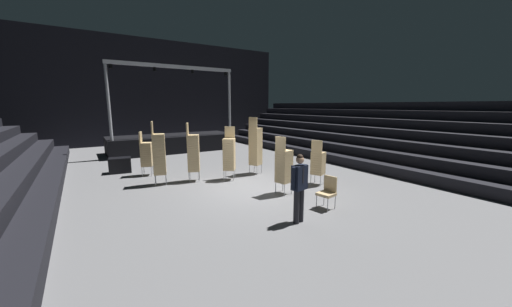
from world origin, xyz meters
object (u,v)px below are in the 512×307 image
chair_stack_front_right (255,146)px  chair_stack_mid_right (318,162)px  chair_stack_rear_left (159,153)px  stage_riser (173,142)px  man_with_tie (299,184)px  chair_stack_mid_centre (284,165)px  loose_chair_near_man (328,191)px  chair_stack_front_left (229,154)px  chair_stack_mid_left (193,152)px  chair_stack_rear_right (146,154)px  equipment_road_case (120,165)px

chair_stack_front_right → chair_stack_mid_right: bearing=-2.6°
chair_stack_rear_left → stage_riser: bearing=176.6°
man_with_tie → chair_stack_mid_right: man_with_tie is taller
stage_riser → chair_stack_front_right: (1.31, -8.09, 0.62)m
chair_stack_mid_centre → loose_chair_near_man: size_ratio=2.08×
man_with_tie → chair_stack_front_right: size_ratio=0.72×
stage_riser → chair_stack_front_left: bearing=-90.6°
stage_riser → loose_chair_near_man: (0.87, -12.70, -0.08)m
chair_stack_mid_centre → loose_chair_near_man: 1.82m
chair_stack_front_right → chair_stack_mid_left: 2.71m
chair_stack_rear_right → stage_riser: bearing=176.6°
stage_riser → chair_stack_rear_right: 6.45m
stage_riser → chair_stack_mid_left: (-1.37, -7.78, 0.54)m
stage_riser → chair_stack_mid_left: 7.92m
chair_stack_front_right → chair_stack_rear_right: 4.66m
stage_riser → man_with_tie: bearing=-92.2°
stage_riser → chair_stack_front_right: size_ratio=3.13×
chair_stack_front_left → chair_stack_mid_centre: bearing=143.0°
chair_stack_front_right → chair_stack_mid_right: size_ratio=1.45×
stage_riser → chair_stack_rear_right: bearing=-115.3°
chair_stack_rear_left → chair_stack_rear_right: bearing=-160.1°
chair_stack_front_left → chair_stack_rear_left: (-2.54, 0.76, 0.13)m
chair_stack_mid_centre → man_with_tie: bearing=-40.8°
chair_stack_front_left → stage_riser: bearing=-52.7°
man_with_tie → chair_stack_front_right: 5.26m
chair_stack_mid_right → loose_chair_near_man: 2.48m
equipment_road_case → loose_chair_near_man: size_ratio=0.95×
chair_stack_mid_centre → chair_stack_front_left: bearing=-177.2°
chair_stack_front_left → chair_stack_mid_left: 1.40m
stage_riser → chair_stack_rear_left: bearing=-109.1°
chair_stack_rear_left → chair_stack_rear_right: 1.77m
stage_riser → equipment_road_case: size_ratio=8.61×
man_with_tie → chair_stack_front_left: 4.70m
equipment_road_case → chair_stack_rear_right: bearing=-51.2°
chair_stack_mid_centre → equipment_road_case: bearing=-157.9°
stage_riser → chair_stack_front_left: stage_riser is taller
chair_stack_mid_left → chair_stack_rear_left: (-1.25, 0.20, 0.04)m
loose_chair_near_man → chair_stack_front_right: bearing=-15.2°
chair_stack_mid_right → chair_stack_rear_right: 7.14m
chair_stack_mid_left → chair_stack_rear_right: size_ratio=1.23×
chair_stack_mid_right → equipment_road_case: size_ratio=1.90×
chair_stack_mid_right → chair_stack_front_right: bearing=179.0°
stage_riser → chair_stack_mid_right: size_ratio=4.53×
stage_riser → chair_stack_front_left: size_ratio=3.63×
equipment_road_case → chair_stack_mid_left: bearing=-53.4°
stage_riser → chair_stack_rear_right: size_ratio=4.12×
chair_stack_mid_right → chair_stack_rear_right: bearing=-156.7°
stage_riser → equipment_road_case: stage_riser is taller
equipment_road_case → chair_stack_rear_left: bearing=-70.1°
chair_stack_front_right → chair_stack_rear_left: size_ratio=1.04×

